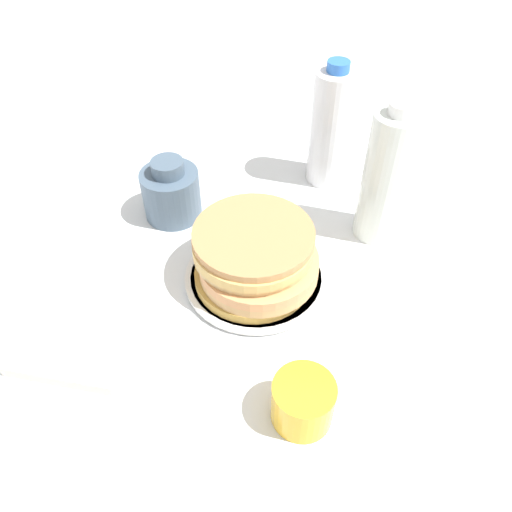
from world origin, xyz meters
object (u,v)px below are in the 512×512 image
(cream_jug, at_px, (171,192))
(water_bottle_near, at_px, (331,128))
(water_bottle_mid, at_px, (386,177))
(juice_glass, at_px, (303,402))
(plate, at_px, (256,277))
(pancake_stack, at_px, (255,256))

(cream_jug, distance_m, water_bottle_near, 0.31)
(water_bottle_mid, bearing_deg, cream_jug, -179.62)
(juice_glass, relative_size, water_bottle_near, 0.33)
(water_bottle_near, bearing_deg, water_bottle_mid, -57.91)
(plate, bearing_deg, cream_jug, 140.47)
(cream_jug, height_order, water_bottle_near, water_bottle_near)
(juice_glass, distance_m, cream_jug, 0.45)
(pancake_stack, height_order, cream_jug, cream_jug)
(plate, distance_m, pancake_stack, 0.05)
(cream_jug, bearing_deg, plate, -39.53)
(plate, relative_size, water_bottle_mid, 0.92)
(juice_glass, xyz_separation_m, water_bottle_mid, (0.10, 0.36, 0.08))
(plate, xyz_separation_m, water_bottle_mid, (0.19, 0.14, 0.11))
(cream_jug, xyz_separation_m, water_bottle_mid, (0.36, 0.00, 0.07))
(juice_glass, height_order, water_bottle_near, water_bottle_near)
(pancake_stack, xyz_separation_m, water_bottle_mid, (0.19, 0.14, 0.06))
(pancake_stack, xyz_separation_m, juice_glass, (0.09, -0.22, -0.02))
(plate, distance_m, water_bottle_mid, 0.26)
(juice_glass, bearing_deg, pancake_stack, 112.34)
(plate, xyz_separation_m, juice_glass, (0.09, -0.22, 0.03))
(plate, height_order, water_bottle_near, water_bottle_near)
(cream_jug, bearing_deg, water_bottle_near, 29.07)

